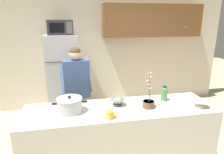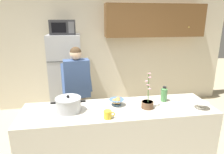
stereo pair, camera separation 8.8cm
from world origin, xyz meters
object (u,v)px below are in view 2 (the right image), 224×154
microwave (63,27)px  coffee_mug (108,115)px  cooking_pot (68,104)px  potted_orchid (147,103)px  bottle_near_edge (164,94)px  bread_bowl (117,101)px  person_near_pot (77,84)px  empty_bowl (201,105)px  refrigerator (66,76)px

microwave → coffee_mug: bearing=-74.0°
cooking_pot → potted_orchid: 0.98m
cooking_pot → microwave: bearing=94.6°
bottle_near_edge → potted_orchid: potted_orchid is taller
cooking_pot → bread_bowl: bearing=7.2°
person_near_pot → cooking_pot: (-0.10, -0.85, 0.02)m
potted_orchid → empty_bowl: bearing=-9.6°
refrigerator → bread_bowl: size_ratio=8.63×
refrigerator → coffee_mug: refrigerator is taller
person_near_pot → coffee_mug: 1.16m
cooking_pot → potted_orchid: bearing=-3.8°
potted_orchid → microwave: bearing=120.9°
microwave → person_near_pot: bearing=-75.8°
cooking_pot → empty_bowl: size_ratio=2.18×
bread_bowl → person_near_pot: bearing=123.6°
person_near_pot → refrigerator: bearing=103.9°
refrigerator → cooking_pot: bearing=-85.4°
bread_bowl → coffee_mug: bearing=-115.7°
potted_orchid → refrigerator: bearing=120.6°
person_near_pot → potted_orchid: person_near_pot is taller
empty_bowl → potted_orchid: potted_orchid is taller
microwave → bread_bowl: size_ratio=2.43×
microwave → empty_bowl: (1.78, -1.99, -0.88)m
person_near_pot → bread_bowl: size_ratio=8.06×
empty_bowl → bottle_near_edge: size_ratio=0.91×
cooking_pot → refrigerator: bearing=94.6°
refrigerator → coffee_mug: 2.18m
microwave → person_near_pot: (0.24, -0.96, -0.86)m
coffee_mug → microwave: bearing=106.0°
microwave → coffee_mug: 2.32m
refrigerator → person_near_pot: size_ratio=1.07×
refrigerator → potted_orchid: bearing=-59.4°
bottle_near_edge → bread_bowl: bearing=-177.1°
person_near_pot → empty_bowl: (1.54, -1.03, -0.02)m
cooking_pot → empty_bowl: 1.65m
bottle_near_edge → empty_bowl: bearing=-38.2°
refrigerator → bottle_near_edge: bearing=-50.6°
microwave → bottle_near_edge: (1.41, -1.70, -0.82)m
bread_bowl → empty_bowl: (1.03, -0.25, -0.01)m
cooking_pot → bread_bowl: size_ratio=2.11×
cooking_pot → bottle_near_edge: bearing=5.0°
potted_orchid → person_near_pot: bearing=133.9°
coffee_mug → bottle_near_edge: 0.90m
refrigerator → bottle_near_edge: 2.23m
coffee_mug → potted_orchid: bearing=20.1°
refrigerator → empty_bowl: (1.78, -2.01, 0.11)m
bread_bowl → potted_orchid: size_ratio=0.42×
cooking_pot → bottle_near_edge: 1.27m
refrigerator → microwave: 0.99m
coffee_mug → empty_bowl: coffee_mug is taller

